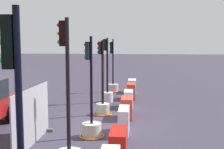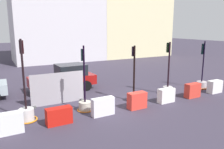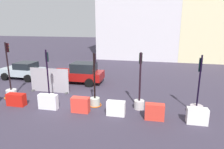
% 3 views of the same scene
% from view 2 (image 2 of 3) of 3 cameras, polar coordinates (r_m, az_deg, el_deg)
% --- Properties ---
extents(ground_plane, '(120.00, 120.00, 0.00)m').
position_cam_2_polar(ground_plane, '(12.68, -0.15, -7.93)').
color(ground_plane, '#373141').
extents(traffic_light_1, '(0.96, 0.96, 3.80)m').
position_cam_2_polar(traffic_light_1, '(11.35, -20.87, -8.37)').
color(traffic_light_1, silver).
rests_on(traffic_light_1, ground_plane).
extents(traffic_light_2, '(0.84, 0.84, 3.41)m').
position_cam_2_polar(traffic_light_2, '(11.97, -6.88, -6.74)').
color(traffic_light_2, '#B7B09F').
rests_on(traffic_light_2, ground_plane).
extents(traffic_light_3, '(0.82, 0.82, 3.29)m').
position_cam_2_polar(traffic_light_3, '(13.35, 5.50, -4.39)').
color(traffic_light_3, '#B2B7A8').
rests_on(traffic_light_3, ground_plane).
extents(traffic_light_4, '(0.61, 0.61, 3.40)m').
position_cam_2_polar(traffic_light_4, '(15.05, 13.92, -2.32)').
color(traffic_light_4, beige).
rests_on(traffic_light_4, ground_plane).
extents(traffic_light_5, '(0.92, 0.92, 3.35)m').
position_cam_2_polar(traffic_light_5, '(17.40, 21.70, -1.74)').
color(traffic_light_5, '#B5A8AC').
rests_on(traffic_light_5, ground_plane).
extents(construction_barrier_1, '(1.09, 0.44, 0.90)m').
position_cam_2_polar(construction_barrier_1, '(10.31, -24.53, -11.18)').
color(construction_barrier_1, silver).
rests_on(construction_barrier_1, ground_plane).
extents(construction_barrier_2, '(1.16, 0.49, 0.77)m').
position_cam_2_polar(construction_barrier_2, '(10.58, -13.26, -10.15)').
color(construction_barrier_2, red).
rests_on(construction_barrier_2, ground_plane).
extents(construction_barrier_3, '(1.16, 0.39, 0.90)m').
position_cam_2_polar(construction_barrier_3, '(11.26, -2.31, -8.12)').
color(construction_barrier_3, silver).
rests_on(construction_barrier_3, ground_plane).
extents(construction_barrier_4, '(1.03, 0.49, 0.88)m').
position_cam_2_polar(construction_barrier_4, '(12.24, 6.35, -6.55)').
color(construction_barrier_4, red).
rests_on(construction_barrier_4, ground_plane).
extents(construction_barrier_5, '(1.02, 0.45, 0.83)m').
position_cam_2_polar(construction_barrier_5, '(13.51, 13.54, -5.17)').
color(construction_barrier_5, white).
rests_on(construction_barrier_5, ground_plane).
extents(construction_barrier_6, '(1.02, 0.46, 0.88)m').
position_cam_2_polar(construction_barrier_6, '(14.92, 19.69, -3.82)').
color(construction_barrier_6, red).
rests_on(construction_barrier_6, ground_plane).
extents(construction_barrier_7, '(1.03, 0.50, 0.83)m').
position_cam_2_polar(construction_barrier_7, '(16.54, 24.55, -2.81)').
color(construction_barrier_7, silver).
rests_on(construction_barrier_7, ground_plane).
extents(car_red_compact, '(4.48, 2.36, 1.76)m').
position_cam_2_polar(car_red_compact, '(16.04, -11.85, -0.78)').
color(car_red_compact, maroon).
rests_on(car_red_compact, ground_plane).
extents(building_corner_block, '(11.65, 6.74, 11.48)m').
position_cam_2_polar(building_corner_block, '(35.20, 4.62, 14.20)').
color(building_corner_block, beige).
rests_on(building_corner_block, ground_plane).
extents(site_fence_panel, '(3.02, 0.50, 1.80)m').
position_cam_2_polar(site_fence_panel, '(13.16, -13.50, -3.68)').
color(site_fence_panel, '#9E98A0').
rests_on(site_fence_panel, ground_plane).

